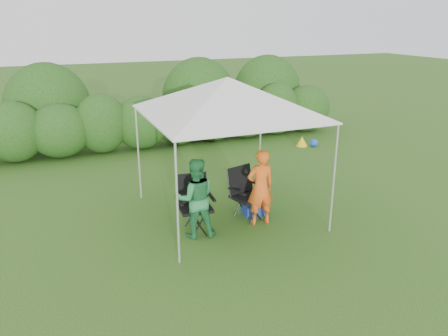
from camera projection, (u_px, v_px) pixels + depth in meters
name	position (u px, v px, depth m)	size (l,w,h in m)	color
ground	(237.00, 223.00, 8.73)	(70.00, 70.00, 0.00)	#39641F
hedge	(165.00, 120.00, 13.77)	(12.35, 1.53, 1.80)	#29571B
canopy	(228.00, 96.00, 8.37)	(3.10, 3.10, 2.83)	silver
chair_right	(245.00, 190.00, 8.82)	(0.77, 0.73, 1.05)	black
chair_left	(194.00, 200.00, 8.30)	(0.71, 0.65, 1.08)	black
man	(260.00, 187.00, 8.49)	(0.56, 0.36, 1.52)	orange
woman	(195.00, 198.00, 7.98)	(0.74, 0.57, 1.52)	#2B8548
cooler	(254.00, 205.00, 9.06)	(0.49, 0.36, 0.41)	#213798
bottle	(258.00, 191.00, 8.95)	(0.06, 0.06, 0.21)	#592D0C
lawn_toy	(305.00, 142.00, 13.94)	(0.62, 0.52, 0.31)	yellow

